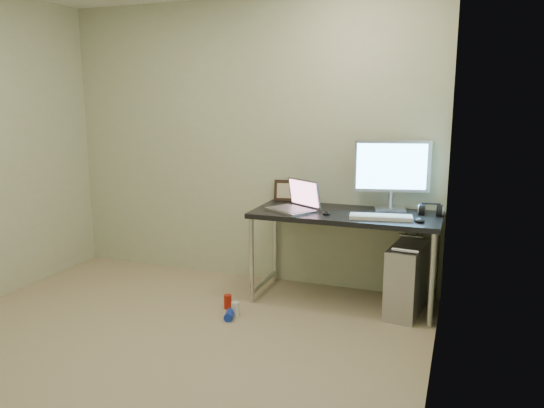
{
  "coord_description": "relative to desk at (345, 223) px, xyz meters",
  "views": [
    {
      "loc": [
        1.87,
        -2.67,
        1.64
      ],
      "look_at": [
        0.5,
        1.08,
        0.85
      ],
      "focal_mm": 35.0,
      "sensor_mm": 36.0,
      "label": 1
    }
  ],
  "objects": [
    {
      "name": "can_blue",
      "position": [
        -0.73,
        -0.66,
        -0.63
      ],
      "size": [
        0.1,
        0.14,
        0.07
      ],
      "primitive_type": "cylinder",
      "rotation": [
        1.57,
        0.0,
        0.25
      ],
      "color": "#1431B7",
      "rests_on": "ground"
    },
    {
      "name": "monitor",
      "position": [
        0.32,
        0.22,
        0.42
      ],
      "size": [
        0.6,
        0.23,
        0.57
      ],
      "rotation": [
        0.0,
        0.0,
        0.23
      ],
      "color": "silver",
      "rests_on": "desk"
    },
    {
      "name": "cable_a",
      "position": [
        0.46,
        0.27,
        -0.27
      ],
      "size": [
        0.01,
        0.16,
        0.69
      ],
      "primitive_type": "cylinder",
      "rotation": [
        0.21,
        0.0,
        0.0
      ],
      "color": "black",
      "rests_on": "ground"
    },
    {
      "name": "headphones",
      "position": [
        0.64,
        0.14,
        0.12
      ],
      "size": [
        0.17,
        0.11,
        0.12
      ],
      "rotation": [
        0.0,
        0.0,
        -0.0
      ],
      "color": "black",
      "rests_on": "desk"
    },
    {
      "name": "mouse_right",
      "position": [
        0.58,
        -0.14,
        0.1
      ],
      "size": [
        0.1,
        0.13,
        0.04
      ],
      "primitive_type": "ellipsoid",
      "rotation": [
        0.0,
        0.0,
        0.3
      ],
      "color": "black",
      "rests_on": "desk"
    },
    {
      "name": "tower_computer",
      "position": [
        0.51,
        -0.07,
        -0.39
      ],
      "size": [
        0.29,
        0.54,
        0.58
      ],
      "rotation": [
        0.0,
        0.0,
        -0.12
      ],
      "color": "#AAAAAE",
      "rests_on": "ground"
    },
    {
      "name": "can_red",
      "position": [
        -0.83,
        -0.47,
        -0.61
      ],
      "size": [
        0.06,
        0.06,
        0.11
      ],
      "primitive_type": "cylinder",
      "rotation": [
        0.0,
        0.0,
        -0.04
      ],
      "color": "#AF1E0F",
      "rests_on": "ground"
    },
    {
      "name": "mouse_left",
      "position": [
        -0.13,
        -0.12,
        0.1
      ],
      "size": [
        0.09,
        0.11,
        0.03
      ],
      "primitive_type": "ellipsoid",
      "rotation": [
        0.0,
        0.0,
        0.28
      ],
      "color": "black",
      "rests_on": "desk"
    },
    {
      "name": "laptop",
      "position": [
        -0.4,
        -0.06,
        0.14
      ],
      "size": [
        0.46,
        0.44,
        0.25
      ],
      "rotation": [
        0.0,
        0.0,
        -0.56
      ],
      "color": "silver",
      "rests_on": "desk"
    },
    {
      "name": "wall_back",
      "position": [
        -1.0,
        0.32,
        0.58
      ],
      "size": [
        3.5,
        0.02,
        2.5
      ],
      "primitive_type": "cube",
      "color": "beige",
      "rests_on": "ground"
    },
    {
      "name": "desk",
      "position": [
        0.0,
        0.0,
        0.0
      ],
      "size": [
        1.48,
        0.65,
        0.75
      ],
      "color": "black",
      "rests_on": "ground"
    },
    {
      "name": "floor",
      "position": [
        -1.0,
        -1.43,
        -0.67
      ],
      "size": [
        3.5,
        3.5,
        0.0
      ],
      "primitive_type": "plane",
      "color": "tan",
      "rests_on": "ground"
    },
    {
      "name": "can_white",
      "position": [
        -0.71,
        -0.6,
        -0.61
      ],
      "size": [
        0.07,
        0.07,
        0.12
      ],
      "primitive_type": "cylinder",
      "rotation": [
        0.0,
        0.0,
        0.18
      ],
      "color": "silver",
      "rests_on": "ground"
    },
    {
      "name": "cable_b",
      "position": [
        0.55,
        0.25,
        -0.29
      ],
      "size": [
        0.02,
        0.11,
        0.71
      ],
      "primitive_type": "cylinder",
      "rotation": [
        0.14,
        0.0,
        0.09
      ],
      "color": "black",
      "rests_on": "ground"
    },
    {
      "name": "picture_frame",
      "position": [
        -0.59,
        0.3,
        0.18
      ],
      "size": [
        0.24,
        0.11,
        0.19
      ],
      "primitive_type": "cube",
      "rotation": [
        -0.21,
        0.0,
        0.18
      ],
      "color": "black",
      "rests_on": "desk"
    },
    {
      "name": "wall_right",
      "position": [
        0.75,
        -1.43,
        0.58
      ],
      "size": [
        0.02,
        3.5,
        2.5
      ],
      "primitive_type": "cube",
      "color": "beige",
      "rests_on": "ground"
    },
    {
      "name": "keyboard",
      "position": [
        0.3,
        -0.14,
        0.1
      ],
      "size": [
        0.48,
        0.22,
        0.03
      ],
      "primitive_type": "cube",
      "rotation": [
        0.0,
        0.0,
        0.16
      ],
      "color": "white",
      "rests_on": "desk"
    },
    {
      "name": "webcam",
      "position": [
        -0.36,
        0.29,
        0.17
      ],
      "size": [
        0.05,
        0.04,
        0.12
      ],
      "rotation": [
        0.0,
        0.0,
        0.23
      ],
      "color": "silver",
      "rests_on": "desk"
    }
  ]
}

